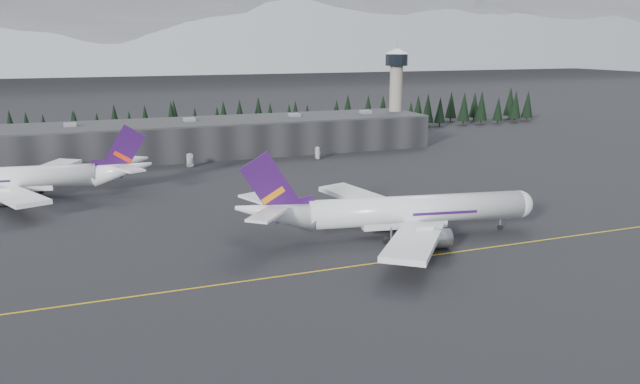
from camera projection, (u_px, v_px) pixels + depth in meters
name	position (u px, v px, depth m)	size (l,w,h in m)	color
ground	(358.00, 262.00, 117.29)	(1400.00, 1400.00, 0.00)	black
taxiline	(363.00, 265.00, 115.47)	(400.00, 0.40, 0.02)	gold
terminal	(217.00, 137.00, 229.20)	(160.00, 30.00, 12.60)	black
control_tower	(396.00, 85.00, 254.18)	(10.00, 10.00, 37.70)	gray
treeline	(199.00, 122.00, 262.49)	(360.00, 20.00, 15.00)	black
mountain_ridge	(106.00, 68.00, 1024.40)	(4400.00, 900.00, 420.00)	white
jet_main	(391.00, 212.00, 131.38)	(64.94, 59.46, 19.24)	white
jet_parked	(28.00, 178.00, 164.88)	(63.60, 58.35, 18.76)	white
gse_vehicle_a	(190.00, 165.00, 205.95)	(2.16, 4.68, 1.30)	white
gse_vehicle_b	(318.00, 157.00, 219.90)	(1.81, 4.51, 1.54)	white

